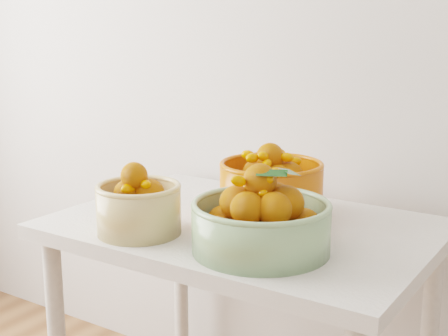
% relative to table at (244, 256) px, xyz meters
% --- Properties ---
extents(table, '(1.00, 0.70, 0.75)m').
position_rel_table_xyz_m(table, '(0.00, 0.00, 0.00)').
color(table, silver).
rests_on(table, ground).
extents(bowl_cream, '(0.24, 0.24, 0.19)m').
position_rel_table_xyz_m(bowl_cream, '(-0.18, -0.22, 0.17)').
color(bowl_cream, tan).
rests_on(bowl_cream, table).
extents(bowl_green, '(0.34, 0.34, 0.21)m').
position_rel_table_xyz_m(bowl_green, '(0.15, -0.17, 0.17)').
color(bowl_green, '#83A776').
rests_on(bowl_green, table).
extents(bowl_orange, '(0.38, 0.38, 0.21)m').
position_rel_table_xyz_m(bowl_orange, '(0.03, 0.09, 0.18)').
color(bowl_orange, '#CD4A09').
rests_on(bowl_orange, table).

